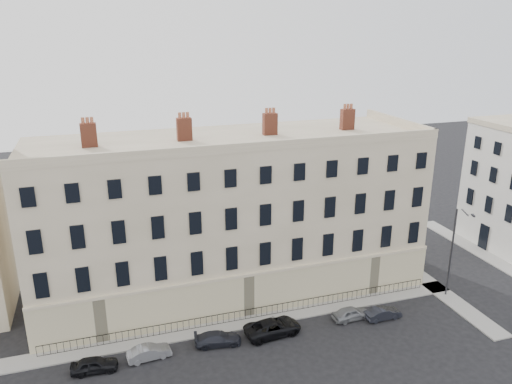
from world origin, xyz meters
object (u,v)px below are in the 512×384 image
car_b (149,352)px  car_d (273,327)px  car_c (218,339)px  streetlamp (453,249)px  car_e (351,313)px  car_a (94,365)px  car_f (383,313)px

car_b → car_d: car_d is taller
car_b → car_c: bearing=-94.6°
car_c → streetlamp: size_ratio=0.43×
car_c → car_d: car_d is taller
car_b → streetlamp: 28.64m
car_b → streetlamp: bearing=-93.9°
car_c → car_e: 12.07m
car_a → car_c: bearing=-83.7°
car_a → car_e: (21.65, 0.33, 0.00)m
car_c → car_e: car_e is taller
car_a → streetlamp: (32.36, 1.07, 4.32)m
car_c → car_d: (4.73, -0.05, 0.12)m
car_a → car_d: 14.32m
car_a → streetlamp: size_ratio=0.39×
car_b → car_c: 5.51m
car_b → streetlamp: streetlamp is taller
car_f → car_d: bearing=84.4°
car_a → car_b: size_ratio=1.02×
car_a → car_e: same height
car_c → streetlamp: streetlamp is taller
car_d → streetlamp: size_ratio=0.55×
car_e → car_f: bearing=-109.4°
streetlamp → car_e: bearing=-154.8°
car_d → streetlamp: 18.55m
car_e → streetlamp: bearing=-88.9°
car_c → car_e: size_ratio=1.10×
car_b → car_f: car_b is taller
car_a → car_e: 21.65m
car_c → car_d: 4.74m
car_c → car_f: (14.77, -0.85, -0.01)m
car_a → streetlamp: 32.67m
car_d → car_f: car_d is taller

